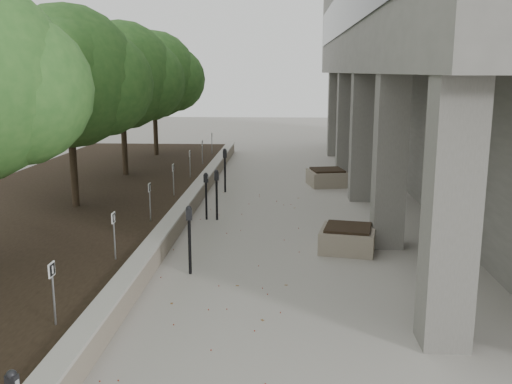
% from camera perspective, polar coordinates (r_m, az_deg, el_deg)
% --- Properties ---
extents(ground, '(90.00, 90.00, 0.00)m').
position_cam_1_polar(ground, '(8.27, -4.57, -17.38)').
color(ground, '#9E9991').
rests_on(ground, ground).
extents(retaining_wall, '(0.39, 26.00, 0.50)m').
position_cam_1_polar(retaining_wall, '(16.83, -6.75, -1.21)').
color(retaining_wall, gray).
rests_on(retaining_wall, ground).
extents(planting_bed, '(7.00, 26.00, 0.40)m').
position_cam_1_polar(planting_bed, '(17.83, -18.47, -1.17)').
color(planting_bed, black).
rests_on(planting_bed, ground).
extents(crabapple_tree_3, '(4.60, 4.00, 5.44)m').
position_cam_1_polar(crabapple_tree_3, '(16.25, -18.11, 8.07)').
color(crabapple_tree_3, '#2D5F24').
rests_on(crabapple_tree_3, planting_bed).
extents(crabapple_tree_4, '(4.60, 4.00, 5.44)m').
position_cam_1_polar(crabapple_tree_4, '(20.99, -13.22, 9.07)').
color(crabapple_tree_4, '#2D5F24').
rests_on(crabapple_tree_4, planting_bed).
extents(crabapple_tree_5, '(4.60, 4.00, 5.44)m').
position_cam_1_polar(crabapple_tree_5, '(25.83, -10.13, 9.67)').
color(crabapple_tree_5, '#2D5F24').
rests_on(crabapple_tree_5, planting_bed).
extents(parking_sign_2, '(0.04, 0.22, 0.96)m').
position_cam_1_polar(parking_sign_2, '(8.93, -19.57, -9.57)').
color(parking_sign_2, black).
rests_on(parking_sign_2, planting_bed).
extents(parking_sign_3, '(0.04, 0.22, 0.96)m').
position_cam_1_polar(parking_sign_3, '(11.60, -13.96, -4.28)').
color(parking_sign_3, black).
rests_on(parking_sign_3, planting_bed).
extents(parking_sign_4, '(0.04, 0.22, 0.96)m').
position_cam_1_polar(parking_sign_4, '(14.41, -10.54, -0.99)').
color(parking_sign_4, black).
rests_on(parking_sign_4, planting_bed).
extents(parking_sign_5, '(0.04, 0.22, 0.96)m').
position_cam_1_polar(parking_sign_5, '(17.27, -8.24, 1.22)').
color(parking_sign_5, black).
rests_on(parking_sign_5, planting_bed).
extents(parking_sign_6, '(0.04, 0.22, 0.96)m').
position_cam_1_polar(parking_sign_6, '(20.18, -6.60, 2.80)').
color(parking_sign_6, black).
rests_on(parking_sign_6, planting_bed).
extents(parking_sign_7, '(0.04, 0.22, 0.96)m').
position_cam_1_polar(parking_sign_7, '(23.11, -5.38, 3.98)').
color(parking_sign_7, black).
rests_on(parking_sign_7, planting_bed).
extents(parking_sign_8, '(0.04, 0.22, 0.96)m').
position_cam_1_polar(parking_sign_8, '(26.06, -4.42, 4.89)').
color(parking_sign_8, black).
rests_on(parking_sign_8, planting_bed).
extents(parking_meter_2, '(0.16, 0.13, 1.43)m').
position_cam_1_polar(parking_meter_2, '(11.64, -6.65, -4.78)').
color(parking_meter_2, black).
rests_on(parking_meter_2, ground).
extents(parking_meter_3, '(0.15, 0.12, 1.33)m').
position_cam_1_polar(parking_meter_3, '(15.89, -5.00, -0.41)').
color(parking_meter_3, black).
rests_on(parking_meter_3, ground).
extents(parking_meter_4, '(0.16, 0.13, 1.42)m').
position_cam_1_polar(parking_meter_4, '(15.80, -3.95, -0.30)').
color(parking_meter_4, black).
rests_on(parking_meter_4, ground).
extents(parking_meter_5, '(0.17, 0.13, 1.51)m').
position_cam_1_polar(parking_meter_5, '(19.46, -3.12, 2.16)').
color(parking_meter_5, black).
rests_on(parking_meter_5, ground).
extents(planter_front, '(1.43, 1.43, 0.57)m').
position_cam_1_polar(planter_front, '(13.37, 9.14, -4.57)').
color(planter_front, gray).
rests_on(planter_front, ground).
extents(planter_back, '(1.53, 1.53, 0.61)m').
position_cam_1_polar(planter_back, '(20.85, 7.12, 1.48)').
color(planter_back, gray).
rests_on(planter_back, ground).
extents(berry_scatter, '(3.30, 14.10, 0.02)m').
position_cam_1_polar(berry_scatter, '(12.85, -2.09, -6.39)').
color(berry_scatter, maroon).
rests_on(berry_scatter, ground).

